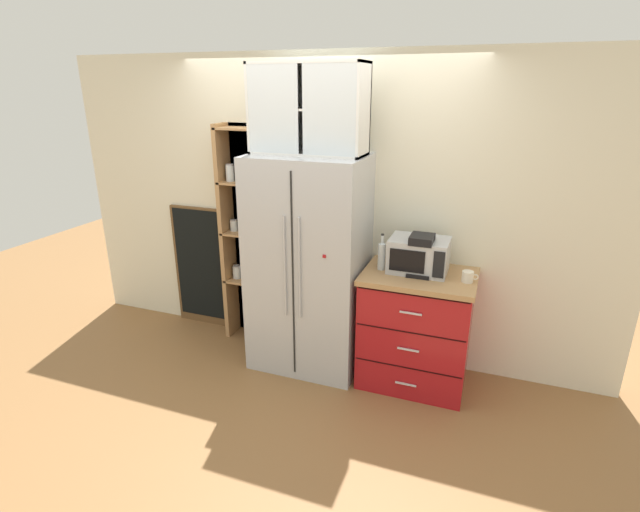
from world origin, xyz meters
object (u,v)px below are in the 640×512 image
at_px(coffee_maker, 421,254).
at_px(chalkboard_menu, 202,267).
at_px(mug_cream, 468,277).
at_px(bottle_green, 423,256).
at_px(microwave, 419,255).
at_px(bottle_clear, 382,254).
at_px(refrigerator, 309,265).

xyz_separation_m(coffee_maker, chalkboard_menu, (-2.15, 0.27, -0.49)).
bearing_deg(mug_cream, bottle_green, 158.70).
distance_m(microwave, coffee_maker, 0.06).
xyz_separation_m(coffee_maker, mug_cream, (0.35, -0.05, -0.11)).
bearing_deg(chalkboard_menu, coffee_maker, -7.17).
relative_size(microwave, coffee_maker, 1.42).
distance_m(coffee_maker, mug_cream, 0.37).
height_order(bottle_clear, bottle_green, bottle_clear).
relative_size(refrigerator, coffee_maker, 5.77).
bearing_deg(coffee_maker, microwave, 120.61).
bearing_deg(bottle_clear, bottle_green, 20.06).
height_order(refrigerator, bottle_green, refrigerator).
distance_m(refrigerator, mug_cream, 1.26).
bearing_deg(bottle_clear, refrigerator, -179.51).
bearing_deg(chalkboard_menu, bottle_green, -4.87).
relative_size(mug_cream, bottle_green, 0.46).
height_order(microwave, mug_cream, microwave).
bearing_deg(mug_cream, chalkboard_menu, 172.71).
bearing_deg(mug_cream, refrigerator, 178.95).
height_order(refrigerator, chalkboard_menu, refrigerator).
height_order(refrigerator, mug_cream, refrigerator).
relative_size(mug_cream, chalkboard_menu, 0.10).
relative_size(coffee_maker, bottle_green, 1.20).
height_order(mug_cream, bottle_clear, bottle_clear).
bearing_deg(bottle_green, bottle_clear, -159.94).
bearing_deg(chalkboard_menu, bottle_clear, -8.95).
relative_size(refrigerator, bottle_clear, 6.20).
bearing_deg(bottle_clear, mug_cream, -2.49).
relative_size(microwave, bottle_green, 1.70).
height_order(bottle_green, chalkboard_menu, chalkboard_menu).
distance_m(mug_cream, bottle_clear, 0.66).
distance_m(microwave, chalkboard_menu, 2.19).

